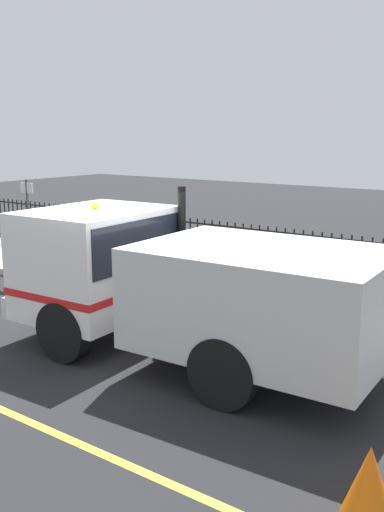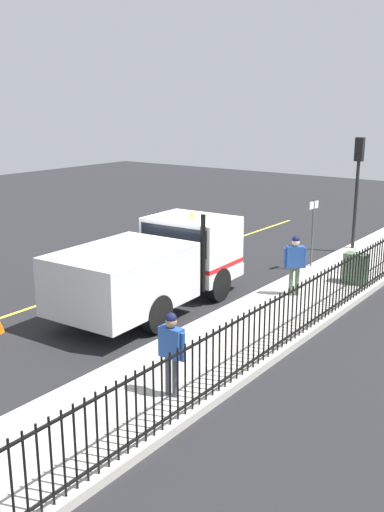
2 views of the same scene
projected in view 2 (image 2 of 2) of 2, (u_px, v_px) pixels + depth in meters
The scene contains 10 objects.
ground_plane at pixel (181, 294), 17.09m from camera, with size 58.29×58.29×0.00m, color #232326.
sidewalk_slab at pixel (277, 314), 15.24m from camera, with size 2.66×26.50×0.17m, color #B7B2A8.
lane_marking at pixel (116, 279), 18.58m from camera, with size 0.12×23.85×0.01m, color yellow.
work_truck at pixel (159, 261), 15.76m from camera, with size 2.68×6.09×2.59m.
worker_standing at pixel (295, 259), 16.24m from camera, with size 0.52×0.47×1.72m.
pedestrian_distant at pixel (171, 345), 10.59m from camera, with size 0.61×0.21×1.62m.
iron_fence at pixel (322, 296), 14.36m from camera, with size 0.04×22.56×1.32m.
traffic_light_near at pixel (358, 171), 21.14m from camera, with size 0.31×0.22×4.08m.
utility_cabinet at pixel (356, 268), 17.48m from camera, with size 0.68×0.44×0.92m, color #4C6B4C.
street_sign at pixel (313, 224), 19.09m from camera, with size 0.09×0.50×2.26m.
Camera 2 is at (9.91, -12.87, 5.43)m, focal length 40.92 mm.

